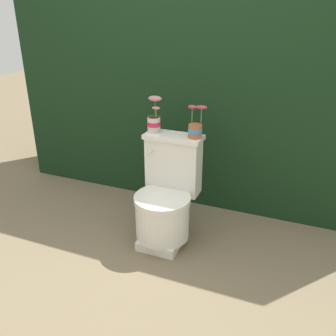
# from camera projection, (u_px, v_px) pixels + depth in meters

# --- Properties ---
(ground_plane) EXTENTS (12.00, 12.00, 0.00)m
(ground_plane) POSITION_uv_depth(u_px,v_px,m) (157.00, 244.00, 2.70)
(ground_plane) COLOR #75664C
(hedge_backdrop) EXTENTS (3.21, 0.74, 1.77)m
(hedge_backdrop) POSITION_uv_depth(u_px,v_px,m) (204.00, 92.00, 3.22)
(hedge_backdrop) COLOR black
(hedge_backdrop) RESTS_ON ground
(toilet) EXTENTS (0.41, 0.49, 0.76)m
(toilet) POSITION_uv_depth(u_px,v_px,m) (166.00, 200.00, 2.64)
(toilet) COLOR silver
(toilet) RESTS_ON ground
(potted_plant_left) EXTENTS (0.10, 0.11, 0.25)m
(potted_plant_left) POSITION_uv_depth(u_px,v_px,m) (154.00, 119.00, 2.61)
(potted_plant_left) COLOR beige
(potted_plant_left) RESTS_ON toilet
(potted_plant_midleft) EXTENTS (0.13, 0.10, 0.22)m
(potted_plant_midleft) POSITION_uv_depth(u_px,v_px,m) (196.00, 127.00, 2.51)
(potted_plant_midleft) COLOR #9E5638
(potted_plant_midleft) RESTS_ON toilet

